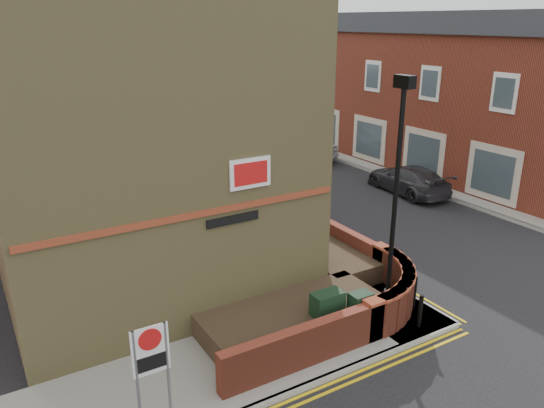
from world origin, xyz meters
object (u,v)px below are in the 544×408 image
at_px(lamppost, 395,202).
at_px(zone_sign, 151,358).
at_px(utility_cabinet_large, 327,314).
at_px(silver_car_near, 233,163).

bearing_deg(lamppost, zone_sign, -173.93).
height_order(utility_cabinet_large, silver_car_near, silver_car_near).
height_order(lamppost, silver_car_near, lamppost).
bearing_deg(lamppost, utility_cabinet_large, 176.99).
distance_m(utility_cabinet_large, silver_car_near, 14.94).
height_order(lamppost, utility_cabinet_large, lamppost).
xyz_separation_m(lamppost, silver_car_near, (2.73, 14.31, -2.58)).
xyz_separation_m(lamppost, utility_cabinet_large, (-1.90, 0.10, -2.62)).
xyz_separation_m(zone_sign, silver_car_near, (9.33, 15.01, -0.88)).
relative_size(lamppost, zone_sign, 2.86).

